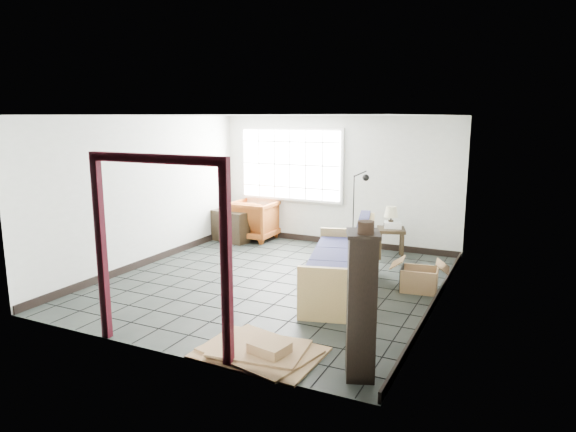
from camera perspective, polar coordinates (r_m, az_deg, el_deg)
The scene contains 15 objects.
ground at distance 8.21m, azimuth -1.53°, elevation -7.32°, with size 5.50×5.50×0.00m, color black.
room_shell at distance 7.87m, azimuth -1.49°, elevation 4.42°, with size 5.02×5.52×2.61m.
window_panel at distance 10.71m, azimuth 0.30°, elevation 5.74°, with size 2.32×0.08×1.52m.
doorway_trim at distance 5.67m, azimuth -14.20°, elevation -1.58°, with size 1.80×0.08×2.20m.
futon_sofa at distance 7.66m, azimuth 6.43°, elevation -5.75°, with size 1.48×2.54×1.06m.
armchair at distance 10.93m, azimuth -3.72°, elevation -0.21°, with size 0.89×0.84×0.92m, color maroon.
side_table at distance 9.68m, azimuth 11.37°, elevation -1.91°, with size 0.63×0.63×0.55m.
table_lamp at distance 9.69m, azimuth 11.39°, elevation 0.35°, with size 0.26×0.26×0.40m.
projector at distance 9.69m, azimuth 11.55°, elevation -0.98°, with size 0.37×0.32×0.11m.
floor_lamp at distance 9.93m, azimuth 7.89°, elevation 0.82°, with size 0.47×0.29×1.58m.
console_shelf at distance 10.78m, azimuth -6.43°, elevation -1.16°, with size 0.88×0.50×0.65m.
tall_shelf at distance 5.18m, azimuth 8.15°, elevation -9.70°, with size 0.44×0.49×1.49m.
pot at distance 4.89m, azimuth 8.65°, elevation -1.27°, with size 0.21×0.21×0.12m.
open_box at distance 8.01m, azimuth 14.35°, elevation -6.83°, with size 0.89×0.51×0.48m.
cardboard_pile at distance 5.84m, azimuth -3.02°, elevation -14.70°, with size 1.37×1.11×0.20m.
Camera 1 is at (3.58, -6.93, 2.58)m, focal length 32.00 mm.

